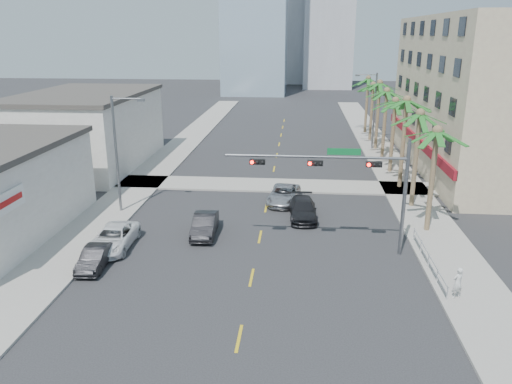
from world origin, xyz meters
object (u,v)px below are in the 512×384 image
at_px(car_parked_mid, 95,258).
at_px(car_lane_center, 284,195).
at_px(car_parked_far, 114,238).
at_px(car_lane_left, 205,225).
at_px(pedestrian, 458,283).
at_px(car_lane_right, 303,209).
at_px(traffic_signal_mast, 352,176).

bearing_deg(car_parked_mid, car_lane_center, 46.56).
height_order(car_parked_far, car_lane_left, car_lane_left).
bearing_deg(car_lane_left, car_lane_center, 51.84).
bearing_deg(car_parked_far, pedestrian, -14.74).
height_order(car_parked_far, car_lane_right, car_lane_right).
xyz_separation_m(car_parked_mid, car_lane_left, (5.56, 5.55, 0.10)).
distance_m(car_lane_left, car_lane_center, 8.99).
xyz_separation_m(car_parked_mid, car_lane_right, (12.32, 9.42, 0.08)).
distance_m(car_parked_mid, car_lane_right, 15.51).
height_order(car_parked_mid, car_lane_left, car_lane_left).
bearing_deg(traffic_signal_mast, car_lane_right, 115.61).
relative_size(traffic_signal_mast, car_lane_center, 2.23).
xyz_separation_m(car_lane_right, pedestrian, (7.96, -11.48, 0.30)).
height_order(car_lane_left, car_lane_right, car_lane_left).
bearing_deg(car_lane_right, car_lane_center, 111.39).
height_order(car_parked_mid, car_lane_right, car_lane_right).
distance_m(car_parked_far, pedestrian, 20.75).
height_order(traffic_signal_mast, car_lane_center, traffic_signal_mast).
xyz_separation_m(car_parked_mid, car_parked_far, (0.11, 2.81, 0.08)).
bearing_deg(car_parked_far, car_parked_mid, -93.50).
bearing_deg(car_lane_right, traffic_signal_mast, -67.31).
xyz_separation_m(car_parked_mid, car_lane_center, (10.75, 12.90, 0.07)).
xyz_separation_m(traffic_signal_mast, car_lane_left, (-9.62, 2.10, -4.34)).
distance_m(car_parked_far, car_lane_center, 14.66).
xyz_separation_m(car_lane_left, pedestrian, (14.72, -7.61, 0.28)).
bearing_deg(car_parked_far, car_lane_left, 25.57).
height_order(traffic_signal_mast, car_lane_left, traffic_signal_mast).
bearing_deg(pedestrian, car_lane_center, -86.14).
xyz_separation_m(car_parked_far, car_lane_left, (5.45, 2.75, 0.02)).
xyz_separation_m(traffic_signal_mast, car_lane_center, (-4.43, 9.45, -4.37)).
relative_size(car_lane_left, car_lane_right, 0.90).
bearing_deg(car_lane_left, car_lane_right, 26.85).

